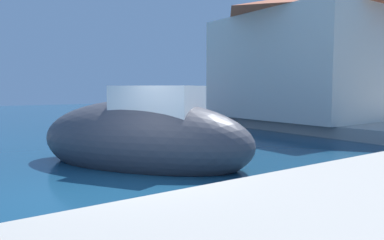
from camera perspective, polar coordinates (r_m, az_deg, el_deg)
The scene contains 6 objects.
ground at distance 7.43m, azimuth -10.69°, elevation -10.90°, with size 80.00×80.00×0.00m, color navy.
quay_promenade at distance 9.65m, azimuth 14.49°, elevation -5.76°, with size 44.00×32.00×0.50m.
moored_boat_2 at distance 18.33m, azimuth -8.66°, elevation 0.07°, with size 5.02×4.20×1.77m.
moored_boat_4 at distance 9.74m, azimuth -7.63°, elevation -2.94°, with size 5.41×6.42×2.59m.
waterfront_building_main at distance 20.34m, azimuth 17.04°, elevation 9.64°, with size 7.12×8.57×6.38m.
quayside_tree at distance 21.93m, azimuth 7.99°, elevation 8.14°, with size 2.50×2.50×4.01m.
Camera 1 is at (-2.89, -6.54, 2.02)m, focal length 34.18 mm.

